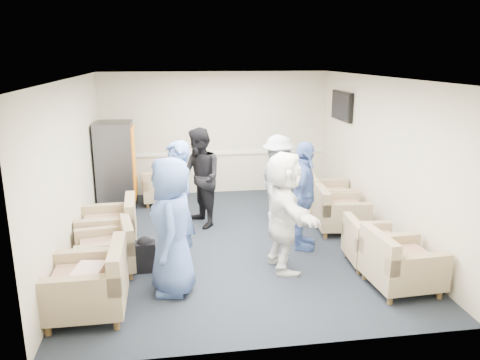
{
  "coord_description": "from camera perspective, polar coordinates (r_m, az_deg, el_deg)",
  "views": [
    {
      "loc": [
        -1.01,
        -7.28,
        3.04
      ],
      "look_at": [
        0.12,
        0.2,
        1.01
      ],
      "focal_mm": 35.0,
      "sensor_mm": 36.0,
      "label": 1
    }
  ],
  "objects": [
    {
      "name": "floor",
      "position": [
        7.96,
        -0.63,
        -7.48
      ],
      "size": [
        6.0,
        6.0,
        0.0
      ],
      "primitive_type": "plane",
      "color": "black",
      "rests_on": "ground"
    },
    {
      "name": "ceiling",
      "position": [
        7.36,
        -0.69,
        12.33
      ],
      "size": [
        6.0,
        6.0,
        0.0
      ],
      "primitive_type": "plane",
      "rotation": [
        3.14,
        0.0,
        0.0
      ],
      "color": "silver",
      "rests_on": "back_wall"
    },
    {
      "name": "back_wall",
      "position": [
        10.47,
        -2.94,
        5.68
      ],
      "size": [
        5.0,
        0.02,
        2.7
      ],
      "primitive_type": "cube",
      "color": "beige",
      "rests_on": "floor"
    },
    {
      "name": "front_wall",
      "position": [
        4.71,
        4.41,
        -6.09
      ],
      "size": [
        5.0,
        0.02,
        2.7
      ],
      "primitive_type": "cube",
      "color": "beige",
      "rests_on": "floor"
    },
    {
      "name": "left_wall",
      "position": [
        7.62,
        -19.62,
        1.29
      ],
      "size": [
        0.02,
        6.0,
        2.7
      ],
      "primitive_type": "cube",
      "color": "beige",
      "rests_on": "floor"
    },
    {
      "name": "right_wall",
      "position": [
        8.26,
        16.8,
        2.53
      ],
      "size": [
        0.02,
        6.0,
        2.7
      ],
      "primitive_type": "cube",
      "color": "beige",
      "rests_on": "floor"
    },
    {
      "name": "chair_rail",
      "position": [
        10.53,
        -2.9,
        3.25
      ],
      "size": [
        4.98,
        0.04,
        0.06
      ],
      "primitive_type": "cube",
      "color": "silver",
      "rests_on": "back_wall"
    },
    {
      "name": "tv",
      "position": [
        9.77,
        12.29,
        8.81
      ],
      "size": [
        0.1,
        1.0,
        0.58
      ],
      "color": "black",
      "rests_on": "right_wall"
    },
    {
      "name": "armchair_left_near",
      "position": [
        6.0,
        -17.67,
        -12.23
      ],
      "size": [
        0.94,
        0.94,
        0.74
      ],
      "rotation": [
        0.0,
        0.0,
        -1.56
      ],
      "color": "#917D5D",
      "rests_on": "floor"
    },
    {
      "name": "armchair_left_mid",
      "position": [
        7.02,
        -15.72,
        -8.43
      ],
      "size": [
        0.92,
        0.92,
        0.63
      ],
      "rotation": [
        0.0,
        0.0,
        -1.4
      ],
      "color": "#917D5D",
      "rests_on": "floor"
    },
    {
      "name": "armchair_left_far",
      "position": [
        7.8,
        -15.39,
        -5.72
      ],
      "size": [
        0.94,
        0.94,
        0.71
      ],
      "rotation": [
        0.0,
        0.0,
        -1.52
      ],
      "color": "#917D5D",
      "rests_on": "floor"
    },
    {
      "name": "armchair_right_near",
      "position": [
        6.65,
        18.73,
        -9.8
      ],
      "size": [
        0.91,
        0.91,
        0.69
      ],
      "rotation": [
        0.0,
        0.0,
        1.62
      ],
      "color": "#917D5D",
      "rests_on": "floor"
    },
    {
      "name": "armchair_right_midnear",
      "position": [
        7.28,
        15.56,
        -7.69
      ],
      "size": [
        0.81,
        0.81,
        0.6
      ],
      "rotation": [
        0.0,
        0.0,
        1.5
      ],
      "color": "#917D5D",
      "rests_on": "floor"
    },
    {
      "name": "armchair_right_midfar",
      "position": [
        8.48,
        11.8,
        -3.93
      ],
      "size": [
        0.93,
        0.93,
        0.68
      ],
      "rotation": [
        0.0,
        0.0,
        1.48
      ],
      "color": "#917D5D",
      "rests_on": "floor"
    },
    {
      "name": "armchair_right_far",
      "position": [
        9.19,
        10.45,
        -2.29
      ],
      "size": [
        0.99,
        0.99,
        0.71
      ],
      "rotation": [
        0.0,
        0.0,
        1.44
      ],
      "color": "#917D5D",
      "rests_on": "floor"
    },
    {
      "name": "armchair_corner",
      "position": [
        9.97,
        -9.48,
        -1.09
      ],
      "size": [
        0.85,
        0.85,
        0.63
      ],
      "rotation": [
        0.0,
        0.0,
        3.22
      ],
      "color": "#917D5D",
      "rests_on": "floor"
    },
    {
      "name": "vending_machine",
      "position": [
        9.61,
        -14.83,
        1.56
      ],
      "size": [
        0.72,
        0.84,
        1.78
      ],
      "color": "#4B4C53",
      "rests_on": "floor"
    },
    {
      "name": "backpack",
      "position": [
        6.97,
        -11.52,
        -8.75
      ],
      "size": [
        0.32,
        0.23,
        0.53
      ],
      "rotation": [
        0.0,
        0.0,
        0.04
      ],
      "color": "black",
      "rests_on": "floor"
    },
    {
      "name": "pillow",
      "position": [
        5.92,
        -17.96,
        -10.67
      ],
      "size": [
        0.38,
        0.47,
        0.12
      ],
      "primitive_type": "cube",
      "rotation": [
        0.0,
        0.0,
        -1.73
      ],
      "color": "beige",
      "rests_on": "armchair_left_near"
    },
    {
      "name": "person_front_left",
      "position": [
        6.1,
        -8.33,
        -5.63
      ],
      "size": [
        0.61,
        0.91,
        1.82
      ],
      "primitive_type": "imported",
      "rotation": [
        0.0,
        0.0,
        -1.61
      ],
      "color": "#4560A6",
      "rests_on": "floor"
    },
    {
      "name": "person_mid_left",
      "position": [
        6.79,
        -7.58,
        -3.13
      ],
      "size": [
        0.7,
        0.81,
        1.89
      ],
      "primitive_type": "imported",
      "rotation": [
        0.0,
        0.0,
        -1.13
      ],
      "color": "#4560A6",
      "rests_on": "floor"
    },
    {
      "name": "person_back_left",
      "position": [
        8.42,
        -4.93,
        0.22
      ],
      "size": [
        0.95,
        1.06,
        1.81
      ],
      "primitive_type": "imported",
      "rotation": [
        0.0,
        0.0,
        -1.21
      ],
      "color": "black",
      "rests_on": "floor"
    },
    {
      "name": "person_back_right",
      "position": [
        8.58,
        4.67,
        0.02
      ],
      "size": [
        0.86,
        1.19,
        1.66
      ],
      "primitive_type": "imported",
      "rotation": [
        0.0,
        0.0,
        1.82
      ],
      "color": "silver",
      "rests_on": "floor"
    },
    {
      "name": "person_mid_right",
      "position": [
        7.48,
        7.71,
        -1.96
      ],
      "size": [
        0.79,
        1.11,
        1.75
      ],
      "primitive_type": "imported",
      "rotation": [
        0.0,
        0.0,
        1.18
      ],
      "color": "#4560A6",
      "rests_on": "floor"
    },
    {
      "name": "person_front_right",
      "position": [
        6.72,
        5.37,
        -3.86
      ],
      "size": [
        0.64,
        1.67,
        1.76
      ],
      "primitive_type": "imported",
      "rotation": [
        0.0,
        0.0,
        1.65
      ],
      "color": "white",
      "rests_on": "floor"
    }
  ]
}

